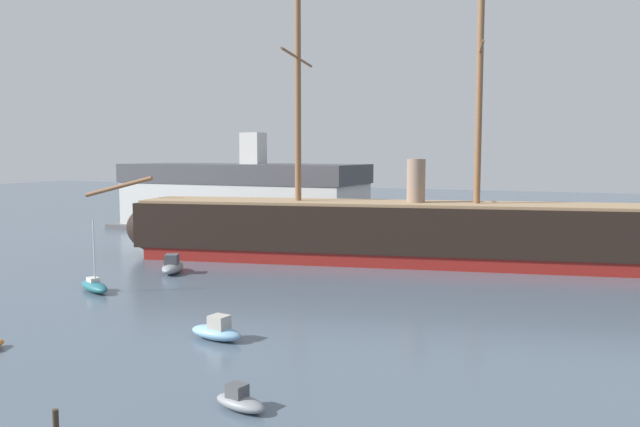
{
  "coord_description": "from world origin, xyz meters",
  "views": [
    {
      "loc": [
        23.8,
        -14.77,
        12.16
      ],
      "look_at": [
        0.73,
        37.63,
        6.7
      ],
      "focal_mm": 35.09,
      "sensor_mm": 36.0,
      "label": 1
    }
  ],
  "objects_px": {
    "tall_ship": "(385,231)",
    "motorboat_distant_centre": "(410,241)",
    "dinghy_far_left": "(182,245)",
    "sailboat_mid_left": "(94,286)",
    "motorboat_alongside_bow": "(173,266)",
    "motorboat_foreground_right": "(240,401)",
    "motorboat_near_centre": "(217,331)",
    "dockside_warehouse_left": "(244,197)"
  },
  "relations": [
    {
      "from": "tall_ship",
      "to": "sailboat_mid_left",
      "type": "height_order",
      "value": "tall_ship"
    },
    {
      "from": "sailboat_mid_left",
      "to": "motorboat_distant_centre",
      "type": "height_order",
      "value": "sailboat_mid_left"
    },
    {
      "from": "motorboat_foreground_right",
      "to": "motorboat_near_centre",
      "type": "relative_size",
      "value": 0.75
    },
    {
      "from": "motorboat_foreground_right",
      "to": "sailboat_mid_left",
      "type": "distance_m",
      "value": 30.37
    },
    {
      "from": "dinghy_far_left",
      "to": "motorboat_near_centre",
      "type": "bearing_deg",
      "value": -50.88
    },
    {
      "from": "tall_ship",
      "to": "motorboat_foreground_right",
      "type": "relative_size",
      "value": 21.86
    },
    {
      "from": "dockside_warehouse_left",
      "to": "motorboat_distant_centre",
      "type": "bearing_deg",
      "value": -12.52
    },
    {
      "from": "tall_ship",
      "to": "dinghy_far_left",
      "type": "relative_size",
      "value": 32.66
    },
    {
      "from": "tall_ship",
      "to": "dinghy_far_left",
      "type": "bearing_deg",
      "value": 178.41
    },
    {
      "from": "motorboat_foreground_right",
      "to": "motorboat_near_centre",
      "type": "height_order",
      "value": "motorboat_near_centre"
    },
    {
      "from": "tall_ship",
      "to": "motorboat_foreground_right",
      "type": "bearing_deg",
      "value": -81.38
    },
    {
      "from": "motorboat_alongside_bow",
      "to": "tall_ship",
      "type": "bearing_deg",
      "value": 40.04
    },
    {
      "from": "motorboat_foreground_right",
      "to": "motorboat_alongside_bow",
      "type": "distance_m",
      "value": 36.23
    },
    {
      "from": "tall_ship",
      "to": "motorboat_foreground_right",
      "type": "xyz_separation_m",
      "value": [
        6.36,
        -41.96,
        -3.11
      ]
    },
    {
      "from": "motorboat_near_centre",
      "to": "dinghy_far_left",
      "type": "bearing_deg",
      "value": 129.12
    },
    {
      "from": "dockside_warehouse_left",
      "to": "motorboat_alongside_bow",
      "type": "bearing_deg",
      "value": -70.61
    },
    {
      "from": "tall_ship",
      "to": "sailboat_mid_left",
      "type": "bearing_deg",
      "value": -126.99
    },
    {
      "from": "motorboat_near_centre",
      "to": "dockside_warehouse_left",
      "type": "relative_size",
      "value": 0.1
    },
    {
      "from": "motorboat_foreground_right",
      "to": "dinghy_far_left",
      "type": "distance_m",
      "value": 54.98
    },
    {
      "from": "dinghy_far_left",
      "to": "dockside_warehouse_left",
      "type": "distance_m",
      "value": 20.02
    },
    {
      "from": "motorboat_foreground_right",
      "to": "motorboat_distant_centre",
      "type": "xyz_separation_m",
      "value": [
        -7.1,
        55.46,
        0.2
      ]
    },
    {
      "from": "dockside_warehouse_left",
      "to": "dinghy_far_left",
      "type": "bearing_deg",
      "value": -84.15
    },
    {
      "from": "motorboat_foreground_right",
      "to": "dockside_warehouse_left",
      "type": "distance_m",
      "value": 72.15
    },
    {
      "from": "sailboat_mid_left",
      "to": "motorboat_alongside_bow",
      "type": "height_order",
      "value": "sailboat_mid_left"
    },
    {
      "from": "motorboat_near_centre",
      "to": "sailboat_mid_left",
      "type": "xyz_separation_m",
      "value": [
        -17.9,
        7.83,
        -0.04
      ]
    },
    {
      "from": "tall_ship",
      "to": "dinghy_far_left",
      "type": "height_order",
      "value": "tall_ship"
    },
    {
      "from": "dinghy_far_left",
      "to": "motorboat_alongside_bow",
      "type": "bearing_deg",
      "value": -56.71
    },
    {
      "from": "motorboat_foreground_right",
      "to": "motorboat_near_centre",
      "type": "distance_m",
      "value": 11.69
    },
    {
      "from": "motorboat_distant_centre",
      "to": "dockside_warehouse_left",
      "type": "xyz_separation_m",
      "value": [
        -29.47,
        6.55,
        4.65
      ]
    },
    {
      "from": "motorboat_near_centre",
      "to": "dinghy_far_left",
      "type": "distance_m",
      "value": 43.29
    },
    {
      "from": "motorboat_alongside_bow",
      "to": "sailboat_mid_left",
      "type": "bearing_deg",
      "value": -95.47
    },
    {
      "from": "dockside_warehouse_left",
      "to": "motorboat_foreground_right",
      "type": "bearing_deg",
      "value": -59.47
    },
    {
      "from": "motorboat_near_centre",
      "to": "dockside_warehouse_left",
      "type": "distance_m",
      "value": 60.62
    },
    {
      "from": "motorboat_alongside_bow",
      "to": "motorboat_foreground_right",
      "type": "bearing_deg",
      "value": -48.05
    },
    {
      "from": "dinghy_far_left",
      "to": "motorboat_distant_centre",
      "type": "distance_m",
      "value": 30.3
    },
    {
      "from": "tall_ship",
      "to": "motorboat_distant_centre",
      "type": "bearing_deg",
      "value": 93.12
    },
    {
      "from": "motorboat_near_centre",
      "to": "motorboat_alongside_bow",
      "type": "height_order",
      "value": "motorboat_alongside_bow"
    },
    {
      "from": "sailboat_mid_left",
      "to": "motorboat_alongside_bow",
      "type": "xyz_separation_m",
      "value": [
        0.96,
        9.97,
        0.16
      ]
    },
    {
      "from": "motorboat_distant_centre",
      "to": "dockside_warehouse_left",
      "type": "bearing_deg",
      "value": 167.48
    },
    {
      "from": "motorboat_foreground_right",
      "to": "dockside_warehouse_left",
      "type": "xyz_separation_m",
      "value": [
        -36.56,
        62.01,
        4.85
      ]
    },
    {
      "from": "motorboat_foreground_right",
      "to": "dinghy_far_left",
      "type": "relative_size",
      "value": 1.49
    },
    {
      "from": "motorboat_distant_centre",
      "to": "motorboat_foreground_right",
      "type": "bearing_deg",
      "value": -82.71
    }
  ]
}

